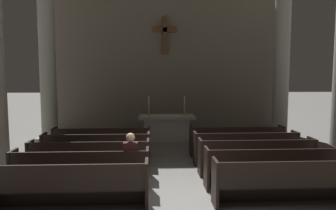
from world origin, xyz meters
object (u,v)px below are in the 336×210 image
pew_left_row_4 (97,149)px  column_right_second (282,55)px  pew_left_row_2 (81,170)px  candlestick_right (184,109)px  pew_right_row_1 (289,182)px  altar (167,127)px  pew_left_row_5 (102,142)px  pew_right_row_5 (237,141)px  lone_worshipper (131,160)px  pew_right_row_3 (257,156)px  pew_right_row_2 (271,168)px  pew_left_row_3 (90,159)px  pew_left_row_1 (69,186)px  column_left_second (47,54)px  pew_right_row_4 (246,148)px  candlestick_left (149,109)px

pew_left_row_4 → column_right_second: size_ratio=0.43×
pew_left_row_2 → column_right_second: (6.68, 5.29, 2.91)m
pew_left_row_2 → candlestick_right: candlestick_right is taller
pew_right_row_1 → altar: (-2.15, 6.28, 0.06)m
pew_left_row_5 → pew_right_row_5: (4.31, 0.00, 0.00)m
pew_left_row_2 → altar: bearing=67.9°
pew_right_row_1 → lone_worshipper: lone_worshipper is taller
pew_left_row_4 → pew_right_row_3: (4.31, -0.97, 0.00)m
pew_left_row_4 → pew_right_row_2: same height
column_right_second → pew_right_row_3: bearing=-118.8°
pew_left_row_3 → pew_right_row_5: same height
pew_left_row_1 → pew_right_row_3: (4.31, 1.95, 0.00)m
pew_right_row_2 → pew_right_row_3: 0.97m
pew_left_row_4 → lone_worshipper: 2.22m
pew_left_row_5 → altar: size_ratio=1.37×
pew_left_row_5 → altar: altar is taller
column_left_second → candlestick_right: bearing=0.2°
column_left_second → lone_worshipper: size_ratio=5.26×
pew_right_row_2 → column_right_second: 6.49m
pew_left_row_2 → column_left_second: column_left_second is taller
column_left_second → pew_right_row_4: bearing=-26.6°
pew_left_row_2 → pew_right_row_3: same height
pew_right_row_2 → pew_right_row_3: bearing=90.0°
pew_right_row_2 → candlestick_right: candlestick_right is taller
pew_right_row_2 → pew_right_row_5: bearing=90.0°
lone_worshipper → pew_left_row_5: bearing=111.0°
pew_right_row_3 → candlestick_left: size_ratio=3.99×
pew_left_row_4 → pew_left_row_1: bearing=-90.0°
pew_left_row_5 → pew_left_row_3: bearing=-90.0°
pew_left_row_1 → pew_right_row_3: 4.73m
pew_right_row_3 → candlestick_left: 5.25m
column_left_second → lone_worshipper: bearing=-56.4°
column_left_second → lone_worshipper: (3.49, -5.26, -2.70)m
pew_right_row_3 → candlestick_right: bearing=108.5°
pew_left_row_3 → candlestick_right: bearing=56.6°
column_right_second → pew_left_row_1: bearing=-136.8°
candlestick_left → column_left_second: bearing=-179.8°
candlestick_left → candlestick_right: bearing=0.0°
column_right_second → candlestick_right: column_right_second is taller
pew_right_row_1 → candlestick_left: 6.94m
pew_left_row_4 → pew_right_row_5: size_ratio=1.00×
pew_left_row_2 → altar: (2.15, 5.31, 0.06)m
pew_left_row_1 → pew_left_row_3: same height
pew_left_row_4 → candlestick_right: (2.85, 3.36, 0.78)m
pew_right_row_1 → pew_right_row_2: 0.97m
pew_right_row_1 → pew_left_row_3: bearing=155.6°
pew_right_row_2 → column_left_second: column_left_second is taller
pew_right_row_4 → pew_left_row_3: bearing=-167.2°
pew_right_row_5 → candlestick_right: 2.90m
pew_right_row_3 → pew_right_row_4: 0.97m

